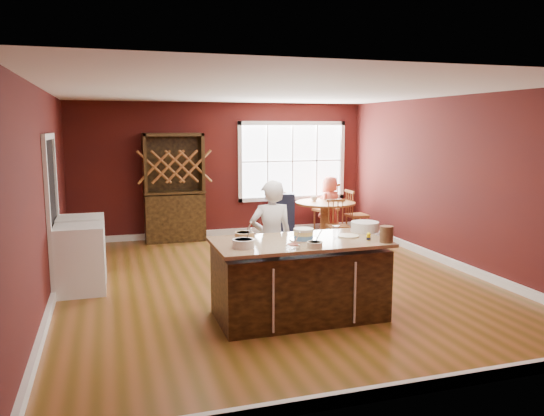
{
  "coord_description": "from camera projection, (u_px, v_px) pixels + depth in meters",
  "views": [
    {
      "loc": [
        -2.24,
        -7.09,
        2.22
      ],
      "look_at": [
        0.02,
        0.17,
        1.05
      ],
      "focal_mm": 35.0,
      "sensor_mm": 36.0,
      "label": 1
    }
  ],
  "objects": [
    {
      "name": "bowl_olive",
      "position": [
        315.0,
        245.0,
        5.74
      ],
      "size": [
        0.17,
        0.17,
        0.06
      ],
      "primitive_type": "cylinder",
      "color": "white",
      "rests_on": "kitchen_island"
    },
    {
      "name": "white_tub",
      "position": [
        365.0,
        227.0,
        6.64
      ],
      "size": [
        0.35,
        0.35,
        0.12
      ],
      "primitive_type": "cylinder",
      "color": "silver",
      "rests_on": "kitchen_island"
    },
    {
      "name": "dining_table",
      "position": [
        325.0,
        213.0,
        10.47
      ],
      "size": [
        1.18,
        1.18,
        0.75
      ],
      "color": "brown",
      "rests_on": "ground"
    },
    {
      "name": "table_cup",
      "position": [
        314.0,
        199.0,
        10.56
      ],
      "size": [
        0.15,
        0.15,
        0.09
      ],
      "primitive_type": "imported",
      "rotation": [
        0.0,
        0.0,
        -0.31
      ],
      "color": "silver",
      "rests_on": "dining_table"
    },
    {
      "name": "rug",
      "position": [
        325.0,
        239.0,
        10.55
      ],
      "size": [
        2.46,
        2.12,
        0.01
      ],
      "primitive_type": "cube",
      "rotation": [
        0.0,
        0.0,
        -0.26
      ],
      "color": "brown",
      "rests_on": "ground"
    },
    {
      "name": "chair_north",
      "position": [
        326.0,
        207.0,
        11.25
      ],
      "size": [
        0.57,
        0.56,
        1.05
      ],
      "primitive_type": null,
      "rotation": [
        0.0,
        0.0,
        3.54
      ],
      "color": "brown",
      "rests_on": "ground"
    },
    {
      "name": "toddler",
      "position": [
        284.0,
        198.0,
        10.53
      ],
      "size": [
        0.18,
        0.14,
        0.26
      ],
      "primitive_type": null,
      "color": "#8CA5BF",
      "rests_on": "high_chair"
    },
    {
      "name": "seated_woman",
      "position": [
        330.0,
        205.0,
        10.98
      ],
      "size": [
        0.71,
        0.65,
        1.21
      ],
      "primitive_type": "imported",
      "rotation": [
        0.0,
        0.0,
        3.73
      ],
      "color": "#BA4937",
      "rests_on": "ground"
    },
    {
      "name": "dryer",
      "position": [
        82.0,
        248.0,
        7.7
      ],
      "size": [
        0.65,
        0.62,
        0.94
      ],
      "primitive_type": "cube",
      "color": "white",
      "rests_on": "ground"
    },
    {
      "name": "hutch",
      "position": [
        174.0,
        188.0,
        10.26
      ],
      "size": [
        1.14,
        0.48,
        2.1
      ],
      "primitive_type": "cube",
      "color": "#3D2512",
      "rests_on": "ground"
    },
    {
      "name": "table_plate",
      "position": [
        339.0,
        201.0,
        10.46
      ],
      "size": [
        0.2,
        0.2,
        0.02
      ],
      "primitive_type": "cylinder",
      "color": "beige",
      "rests_on": "dining_table"
    },
    {
      "name": "dinner_plate",
      "position": [
        348.0,
        236.0,
        6.32
      ],
      "size": [
        0.26,
        0.26,
        0.02
      ],
      "primitive_type": "cylinder",
      "color": "#EFE1CA",
      "rests_on": "kitchen_island"
    },
    {
      "name": "drinking_glass",
      "position": [
        336.0,
        232.0,
        6.22
      ],
      "size": [
        0.08,
        0.08,
        0.15
      ],
      "primitive_type": "cylinder",
      "color": "silver",
      "rests_on": "kitchen_island"
    },
    {
      "name": "doorway",
      "position": [
        53.0,
        215.0,
        7.22
      ],
      "size": [
        0.08,
        1.26,
        2.13
      ],
      "primitive_type": null,
      "color": "white",
      "rests_on": "room_shell"
    },
    {
      "name": "high_chair",
      "position": [
        285.0,
        215.0,
        10.54
      ],
      "size": [
        0.49,
        0.49,
        0.96
      ],
      "primitive_type": null,
      "rotation": [
        0.0,
        0.0,
        -0.32
      ],
      "color": "black",
      "rests_on": "ground"
    },
    {
      "name": "bowl_pink",
      "position": [
        293.0,
        246.0,
        5.68
      ],
      "size": [
        0.15,
        0.15,
        0.06
      ],
      "primitive_type": "cylinder",
      "color": "white",
      "rests_on": "kitchen_island"
    },
    {
      "name": "bowl_blue",
      "position": [
        243.0,
        243.0,
        5.74
      ],
      "size": [
        0.24,
        0.24,
        0.09
      ],
      "primitive_type": "cylinder",
      "color": "silver",
      "rests_on": "kitchen_island"
    },
    {
      "name": "chair_south",
      "position": [
        338.0,
        224.0,
        9.71
      ],
      "size": [
        0.43,
        0.41,
        0.9
      ],
      "primitive_type": null,
      "rotation": [
        0.0,
        0.0,
        -0.14
      ],
      "color": "brown",
      "rests_on": "ground"
    },
    {
      "name": "toy_figurine",
      "position": [
        369.0,
        236.0,
        6.12
      ],
      "size": [
        0.05,
        0.05,
        0.09
      ],
      "primitive_type": null,
      "color": "#FFDD02",
      "rests_on": "kitchen_island"
    },
    {
      "name": "window",
      "position": [
        292.0,
        161.0,
        11.17
      ],
      "size": [
        2.36,
        0.1,
        1.66
      ],
      "primitive_type": null,
      "color": "white",
      "rests_on": "room_shell"
    },
    {
      "name": "bowl_yellow",
      "position": [
        244.0,
        236.0,
        6.16
      ],
      "size": [
        0.22,
        0.22,
        0.08
      ],
      "primitive_type": "cylinder",
      "color": "#AD8C40",
      "rests_on": "kitchen_island"
    },
    {
      "name": "chair_east",
      "position": [
        357.0,
        213.0,
        10.74
      ],
      "size": [
        0.39,
        0.41,
        0.97
      ],
      "primitive_type": null,
      "rotation": [
        0.0,
        0.0,
        1.58
      ],
      "color": "#966339",
      "rests_on": "ground"
    },
    {
      "name": "room_shell",
      "position": [
        274.0,
        189.0,
        7.48
      ],
      "size": [
        7.0,
        7.0,
        7.0
      ],
      "color": "brown",
      "rests_on": "ground"
    },
    {
      "name": "kitchen_island",
      "position": [
        299.0,
        281.0,
        6.19
      ],
      "size": [
        1.99,
        1.04,
        0.92
      ],
      "color": "black",
      "rests_on": "ground"
    },
    {
      "name": "baker",
      "position": [
        271.0,
        240.0,
        6.85
      ],
      "size": [
        0.59,
        0.41,
        1.55
      ],
      "primitive_type": "imported",
      "rotation": [
        0.0,
        0.0,
        3.07
      ],
      "color": "white",
      "rests_on": "ground"
    },
    {
      "name": "stoneware_crock",
      "position": [
        386.0,
        234.0,
        6.0
      ],
      "size": [
        0.15,
        0.15,
        0.19
      ],
      "primitive_type": "cylinder",
      "color": "#4B3321",
      "rests_on": "kitchen_island"
    },
    {
      "name": "washer",
      "position": [
        80.0,
        259.0,
        7.1
      ],
      "size": [
        0.63,
        0.61,
        0.92
      ],
      "primitive_type": "cube",
      "color": "white",
      "rests_on": "ground"
    },
    {
      "name": "layer_cake",
      "position": [
        304.0,
        234.0,
        6.13
      ],
      "size": [
        0.33,
        0.33,
        0.13
      ],
      "primitive_type": null,
      "color": "white",
      "rests_on": "kitchen_island"
    }
  ]
}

